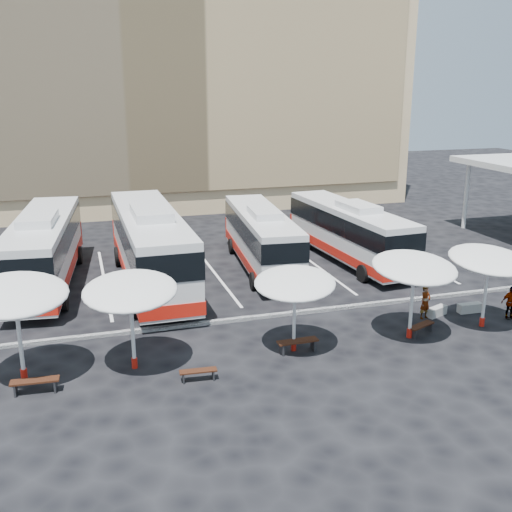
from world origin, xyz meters
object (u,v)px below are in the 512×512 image
object	(u,v)px
bus_2	(261,236)
conc_bench_1	(470,308)
bus_1	(150,244)
sunshade_2	(295,283)
bus_3	(349,230)
wood_bench_1	(198,373)
sunshade_0	(15,295)
bus_0	(44,247)
sunshade_1	(130,291)
conc_bench_0	(437,311)
wood_bench_0	(35,383)
passenger_2	(511,302)
sunshade_3	(414,268)
sunshade_4	(489,260)
wood_bench_3	(421,327)
passenger_0	(425,302)
wood_bench_2	(298,343)

from	to	relation	value
bus_2	conc_bench_1	xyz separation A→B (m)	(7.16, -9.57, -1.63)
bus_1	sunshade_2	world-z (taller)	bus_1
bus_2	bus_3	bearing A→B (deg)	2.94
wood_bench_1	sunshade_0	bearing A→B (deg)	162.51
bus_0	sunshade_1	bearing A→B (deg)	-67.05
sunshade_1	conc_bench_0	bearing A→B (deg)	5.23
bus_3	conc_bench_0	world-z (taller)	bus_3
wood_bench_1	bus_1	bearing A→B (deg)	90.89
bus_0	wood_bench_0	world-z (taller)	bus_0
bus_2	passenger_2	world-z (taller)	bus_2
bus_0	sunshade_3	size ratio (longest dim) A/B	3.54
sunshade_4	passenger_2	world-z (taller)	sunshade_4
wood_bench_3	conc_bench_0	bearing A→B (deg)	41.52
bus_2	wood_bench_0	world-z (taller)	bus_2
passenger_0	sunshade_4	bearing A→B (deg)	-55.91
wood_bench_0	passenger_2	world-z (taller)	passenger_2
sunshade_1	wood_bench_0	bearing A→B (deg)	-164.88
bus_1	passenger_0	world-z (taller)	bus_1
bus_1	sunshade_3	size ratio (longest dim) A/B	3.78
wood_bench_0	conc_bench_0	xyz separation A→B (m)	(17.21, 2.19, -0.17)
passenger_0	passenger_2	size ratio (longest dim) A/B	1.00
bus_0	sunshade_4	world-z (taller)	bus_0
bus_2	sunshade_3	distance (m)	11.73
wood_bench_3	bus_0	bearing A→B (deg)	143.11
bus_2	passenger_0	world-z (taller)	bus_2
bus_2	conc_bench_1	size ratio (longest dim) A/B	10.06
conc_bench_0	passenger_2	distance (m)	3.24
sunshade_3	bus_3	bearing A→B (deg)	77.76
passenger_2	sunshade_4	bearing A→B (deg)	-161.02
wood_bench_1	wood_bench_2	bearing A→B (deg)	15.56
bus_2	wood_bench_3	xyz separation A→B (m)	(3.60, -11.13, -1.51)
bus_0	sunshade_3	world-z (taller)	bus_0
wood_bench_1	passenger_0	distance (m)	11.35
sunshade_0	passenger_2	bearing A→B (deg)	-0.52
wood_bench_0	conc_bench_0	bearing A→B (deg)	7.26
bus_3	wood_bench_0	bearing A→B (deg)	-150.09
sunshade_0	bus_1	bearing A→B (deg)	58.32
sunshade_0	bus_3	bearing A→B (deg)	30.45
sunshade_4	bus_0	bearing A→B (deg)	147.96
wood_bench_1	bus_2	bearing A→B (deg)	63.34
bus_0	wood_bench_1	distance (m)	14.02
bus_3	sunshade_2	world-z (taller)	bus_3
bus_1	passenger_2	distance (m)	17.67
bus_3	conc_bench_1	world-z (taller)	bus_3
bus_0	wood_bench_3	distance (m)	19.21
bus_0	sunshade_2	xyz separation A→B (m)	(9.61, -11.41, 0.78)
bus_3	conc_bench_0	xyz separation A→B (m)	(0.08, -9.26, -1.66)
sunshade_1	wood_bench_3	world-z (taller)	sunshade_1
wood_bench_1	wood_bench_2	distance (m)	4.39
sunshade_3	wood_bench_1	xyz separation A→B (m)	(-9.21, -1.15, -2.74)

